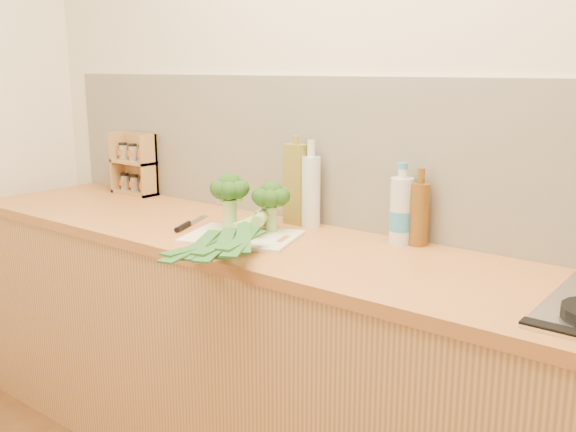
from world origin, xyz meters
name	(u,v)px	position (x,y,z in m)	size (l,w,h in m)	color
room_shell	(366,156)	(0.00, 1.49, 1.17)	(3.50, 3.50, 3.50)	beige
counter	(316,376)	(0.00, 1.20, 0.45)	(3.20, 0.62, 0.90)	tan
chopping_board	(242,237)	(-0.28, 1.14, 0.91)	(0.37, 0.27, 0.01)	beige
broccoli_left	(229,190)	(-0.38, 1.20, 1.05)	(0.14, 0.14, 0.20)	#9CC472
broccoli_right	(271,197)	(-0.23, 1.25, 1.03)	(0.13, 0.14, 0.18)	#9CC472
leek_front	(233,230)	(-0.29, 1.11, 0.93)	(0.22, 0.66, 0.04)	white
leek_mid	(244,228)	(-0.23, 1.10, 0.95)	(0.31, 0.62, 0.04)	white
leek_back	(257,223)	(-0.20, 1.13, 0.97)	(0.37, 0.60, 0.04)	white
chefs_knife	(187,225)	(-0.54, 1.14, 0.91)	(0.13, 0.26, 0.02)	silver
spice_rack	(136,167)	(-1.20, 1.44, 1.02)	(0.23, 0.09, 0.28)	#9E7344
oil_tin	(296,184)	(-0.26, 1.42, 1.05)	(0.08, 0.05, 0.33)	olive
glass_bottle	(311,190)	(-0.19, 1.43, 1.03)	(0.07, 0.07, 0.32)	silver
amber_bottle	(419,213)	(0.24, 1.44, 1.01)	(0.06, 0.06, 0.26)	brown
water_bottle	(401,212)	(0.18, 1.42, 1.00)	(0.08, 0.08, 0.25)	silver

